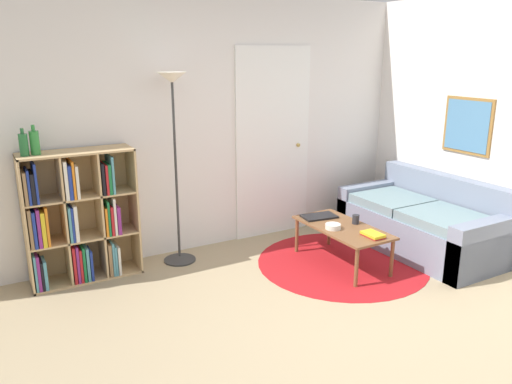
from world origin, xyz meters
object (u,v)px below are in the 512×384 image
(bottle_middle, at_px, (35,142))
(couch, at_px, (425,224))
(cup, at_px, (356,219))
(bottle_left, at_px, (24,144))
(laptop, at_px, (319,216))
(floor_lamp, at_px, (174,117))
(coffee_table, at_px, (342,230))
(bowl, at_px, (333,226))
(bookshelf, at_px, (77,219))

(bottle_middle, bearing_deg, couch, -15.66)
(cup, bearing_deg, bottle_left, 162.26)
(laptop, height_order, bottle_middle, bottle_middle)
(floor_lamp, bearing_deg, coffee_table, -32.26)
(coffee_table, bearing_deg, bottle_left, 161.33)
(bowl, relative_size, bottle_left, 0.64)
(laptop, bearing_deg, bottle_left, 167.86)
(laptop, xyz_separation_m, bottle_left, (-2.63, 0.57, 0.89))
(couch, relative_size, bottle_left, 7.41)
(bookshelf, xyz_separation_m, bottle_middle, (-0.27, -0.01, 0.72))
(bookshelf, bearing_deg, coffee_table, -21.96)
(coffee_table, xyz_separation_m, bowl, (-0.13, -0.01, 0.06))
(coffee_table, bearing_deg, floor_lamp, 147.74)
(coffee_table, bearing_deg, bookshelf, 158.04)
(bottle_left, bearing_deg, bottle_middle, 9.47)
(laptop, distance_m, bottle_middle, 2.76)
(bookshelf, height_order, laptop, bookshelf)
(bottle_left, bearing_deg, couch, -15.10)
(bookshelf, distance_m, bottle_middle, 0.77)
(couch, height_order, cup, couch)
(coffee_table, distance_m, laptop, 0.34)
(bottle_middle, bearing_deg, bowl, -20.73)
(bowl, height_order, bottle_left, bottle_left)
(laptop, xyz_separation_m, bottle_middle, (-2.54, 0.58, 0.90))
(floor_lamp, height_order, bottle_middle, floor_lamp)
(couch, distance_m, bowl, 1.18)
(floor_lamp, bearing_deg, bottle_left, 178.36)
(bookshelf, xyz_separation_m, bowl, (2.17, -0.94, -0.16))
(coffee_table, relative_size, bottle_middle, 4.08)
(floor_lamp, xyz_separation_m, bowl, (1.24, -0.88, -1.02))
(floor_lamp, distance_m, cup, 2.02)
(couch, xyz_separation_m, bowl, (-1.17, 0.09, 0.15))
(coffee_table, height_order, cup, cup)
(cup, height_order, bottle_middle, bottle_middle)
(bookshelf, distance_m, coffee_table, 2.49)
(floor_lamp, bearing_deg, bookshelf, 176.01)
(coffee_table, relative_size, cup, 11.14)
(laptop, height_order, cup, cup)
(couch, relative_size, laptop, 4.58)
(coffee_table, height_order, bottle_middle, bottle_middle)
(bookshelf, height_order, couch, bookshelf)
(bowl, bearing_deg, laptop, 74.97)
(floor_lamp, bearing_deg, bowl, -35.24)
(cup, bearing_deg, bottle_middle, 161.46)
(cup, bearing_deg, coffee_table, 178.73)
(cup, bearing_deg, floor_lamp, 150.43)
(floor_lamp, xyz_separation_m, couch, (2.40, -0.96, -1.17))
(cup, distance_m, bottle_left, 3.08)
(bowl, distance_m, bottle_left, 2.83)
(coffee_table, bearing_deg, bottle_middle, 160.46)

